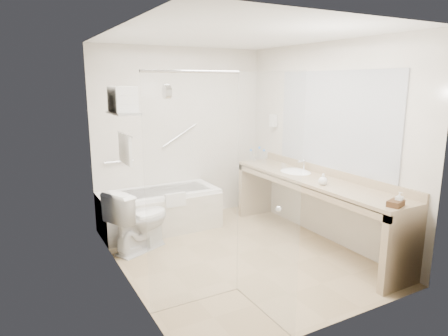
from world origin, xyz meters
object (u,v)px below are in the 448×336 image
amenity_basket (396,203)px  water_bottle_left (251,156)px  bathtub (160,210)px  vanity_counter (313,194)px  toilet (140,220)px

amenity_basket → water_bottle_left: 2.50m
bathtub → amenity_basket: 3.07m
vanity_counter → toilet: 2.16m
vanity_counter → toilet: size_ratio=3.43×
bathtub → toilet: toilet is taller
vanity_counter → toilet: vanity_counter is taller
bathtub → water_bottle_left: size_ratio=8.45×
bathtub → vanity_counter: size_ratio=0.59×
bathtub → toilet: bearing=-129.7°
amenity_basket → water_bottle_left: size_ratio=0.92×
amenity_basket → water_bottle_left: bearing=91.1°
bathtub → water_bottle_left: bearing=-5.8°
vanity_counter → amenity_basket: size_ratio=15.53×
bathtub → water_bottle_left: (1.39, -0.14, 0.66)m
vanity_counter → bathtub: bearing=137.6°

